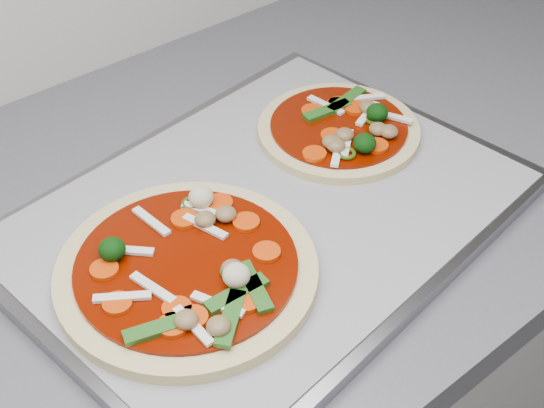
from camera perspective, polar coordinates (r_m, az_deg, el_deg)
base_cabinet at (r=1.33m, az=12.30°, el=-7.07°), size 3.60×0.60×0.86m
countertop at (r=1.05m, az=15.82°, el=9.53°), size 3.60×0.60×0.04m
baking_tray at (r=0.74m, az=-0.42°, el=-0.83°), size 0.53×0.42×0.02m
parchment at (r=0.74m, az=-0.42°, el=-0.31°), size 0.50×0.39×0.00m
pizza_left at (r=0.67m, az=-6.34°, el=-4.90°), size 0.26×0.26×0.04m
pizza_right at (r=0.83m, az=5.28°, el=5.67°), size 0.24×0.24×0.03m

